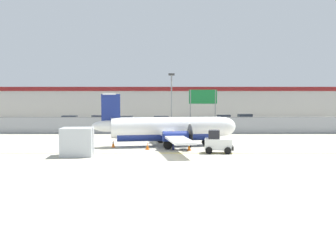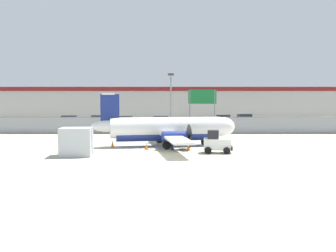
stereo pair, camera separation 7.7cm
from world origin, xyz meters
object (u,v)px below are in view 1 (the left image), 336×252
at_px(ground_crew_worker, 174,139).
at_px(parked_car_3, 161,121).
at_px(baggage_tug, 219,143).
at_px(traffic_cone_far_right, 114,144).
at_px(highway_sign, 204,100).
at_px(traffic_cone_near_left, 190,147).
at_px(cargo_container, 78,142).
at_px(parked_car_6, 247,119).
at_px(traffic_cone_far_left, 148,146).
at_px(parked_car_0, 70,121).
at_px(parked_car_5, 225,120).
at_px(parked_car_1, 101,120).
at_px(parked_car_4, 199,123).
at_px(traffic_cone_near_right, 227,145).
at_px(commuter_airplane, 170,129).
at_px(apron_light_pole, 172,99).
at_px(parked_car_2, 127,121).

relative_size(ground_crew_worker, parked_car_3, 0.39).
xyz_separation_m(baggage_tug, traffic_cone_far_right, (-9.07, 3.42, -0.54)).
bearing_deg(highway_sign, traffic_cone_near_left, -99.36).
height_order(cargo_container, traffic_cone_far_right, cargo_container).
bearing_deg(parked_car_3, baggage_tug, 97.22).
relative_size(ground_crew_worker, parked_car_6, 0.39).
bearing_deg(traffic_cone_far_left, traffic_cone_far_right, 155.57).
distance_m(parked_car_0, parked_car_5, 24.58).
bearing_deg(parked_car_1, traffic_cone_far_left, -64.30).
relative_size(parked_car_4, parked_car_5, 0.98).
xyz_separation_m(traffic_cone_near_right, parked_car_5, (3.96, 27.30, 0.58)).
bearing_deg(commuter_airplane, traffic_cone_near_left, -69.35).
relative_size(baggage_tug, traffic_cone_near_right, 3.82).
height_order(traffic_cone_far_left, parked_car_6, parked_car_6).
distance_m(cargo_container, traffic_cone_far_left, 6.36).
distance_m(parked_car_3, parked_car_6, 15.76).
bearing_deg(parked_car_5, traffic_cone_far_right, -113.09).
bearing_deg(apron_light_pole, traffic_cone_far_left, -101.65).
distance_m(baggage_tug, cargo_container, 11.26).
distance_m(commuter_airplane, traffic_cone_far_left, 3.35).
distance_m(parked_car_2, parked_car_3, 5.33).
distance_m(cargo_container, highway_sign, 22.52).
relative_size(traffic_cone_far_right, apron_light_pole, 0.09).
height_order(cargo_container, highway_sign, highway_sign).
distance_m(parked_car_0, parked_car_3, 14.37).
bearing_deg(parked_car_3, ground_crew_worker, 89.63).
xyz_separation_m(commuter_airplane, traffic_cone_near_left, (1.68, -2.90, -1.29)).
relative_size(parked_car_1, parked_car_4, 1.03).
distance_m(parked_car_5, apron_light_pole, 19.44).
relative_size(traffic_cone_near_right, parked_car_0, 0.15).
distance_m(parked_car_0, parked_car_6, 28.99).
relative_size(traffic_cone_near_left, traffic_cone_far_right, 1.00).
height_order(cargo_container, parked_car_3, cargo_container).
bearing_deg(traffic_cone_far_left, traffic_cone_near_right, 3.65).
relative_size(cargo_container, traffic_cone_far_right, 3.98).
distance_m(baggage_tug, traffic_cone_far_right, 9.71).
relative_size(traffic_cone_near_right, apron_light_pole, 0.09).
bearing_deg(traffic_cone_near_left, traffic_cone_near_right, 15.95).
height_order(parked_car_0, parked_car_2, same).
relative_size(parked_car_4, highway_sign, 0.78).
bearing_deg(commuter_airplane, traffic_cone_far_right, -178.93).
bearing_deg(parked_car_0, parked_car_6, -173.43).
bearing_deg(traffic_cone_far_right, cargo_container, -113.13).
bearing_deg(traffic_cone_near_right, apron_light_pole, 114.72).
height_order(traffic_cone_far_left, parked_car_4, parked_car_4).
relative_size(commuter_airplane, apron_light_pole, 2.21).
bearing_deg(parked_car_2, traffic_cone_near_right, -57.10).
distance_m(traffic_cone_near_left, traffic_cone_near_right, 3.42).
xyz_separation_m(commuter_airplane, parked_car_6, (12.98, 28.26, -0.71)).
xyz_separation_m(ground_crew_worker, parked_car_2, (-6.90, 24.53, -0.06)).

